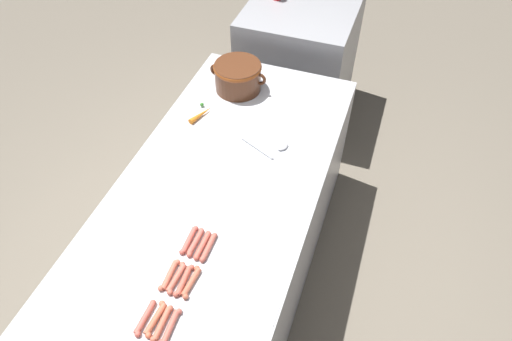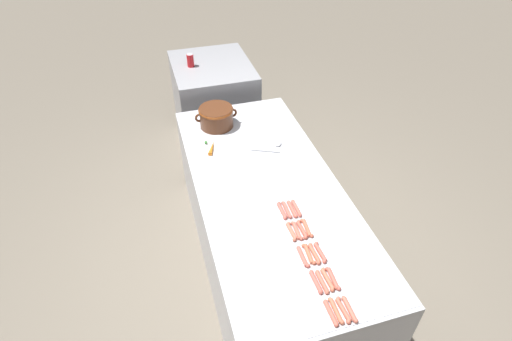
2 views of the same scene
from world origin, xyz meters
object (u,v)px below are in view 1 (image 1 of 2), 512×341
(hot_dog_3, at_px, (170,275))
(hot_dog_13, at_px, (184,281))
(hot_dog_2, at_px, (146,318))
(hot_dog_18, at_px, (191,282))
(hot_dog_4, at_px, (189,240))
(hot_dog_17, at_px, (170,327))
(hot_dog_7, at_px, (155,319))
(bean_pot, at_px, (238,75))
(serving_spoon, at_px, (274,147))
(hot_dog_19, at_px, (209,247))
(hot_dog_9, at_px, (195,242))
(hot_dog_12, at_px, (162,324))
(carrot, at_px, (201,114))
(hot_dog_14, at_px, (202,245))
(back_cabinet, at_px, (299,61))
(hot_dog_8, at_px, (176,278))

(hot_dog_3, height_order, hot_dog_13, same)
(hot_dog_2, relative_size, hot_dog_18, 1.00)
(hot_dog_4, height_order, hot_dog_18, same)
(hot_dog_13, xyz_separation_m, hot_dog_17, (0.04, -0.19, 0.00))
(hot_dog_7, height_order, bean_pot, bean_pot)
(hot_dog_3, xyz_separation_m, serving_spoon, (0.17, 0.85, -0.00))
(hot_dog_4, relative_size, hot_dog_18, 1.00)
(hot_dog_2, xyz_separation_m, hot_dog_19, (0.10, 0.37, 0.00))
(hot_dog_2, bearing_deg, bean_pot, 97.13)
(hot_dog_9, xyz_separation_m, hot_dog_12, (0.03, -0.37, 0.00))
(hot_dog_9, xyz_separation_m, carrot, (-0.32, 0.78, 0.00))
(hot_dog_9, bearing_deg, hot_dog_14, -6.45)
(hot_dog_12, distance_m, carrot, 1.21)
(back_cabinet, relative_size, bean_pot, 2.71)
(hot_dog_2, distance_m, hot_dog_19, 0.38)
(hot_dog_2, height_order, bean_pot, bean_pot)
(hot_dog_4, distance_m, hot_dog_17, 0.39)
(hot_dog_18, bearing_deg, hot_dog_13, -173.95)
(hot_dog_12, distance_m, hot_dog_18, 0.20)
(hot_dog_2, relative_size, hot_dog_14, 1.00)
(back_cabinet, xyz_separation_m, hot_dog_9, (0.07, -2.00, 0.37))
(hot_dog_14, relative_size, hot_dog_18, 1.00)
(hot_dog_19, bearing_deg, hot_dog_3, -119.07)
(hot_dog_12, height_order, bean_pot, bean_pot)
(back_cabinet, xyz_separation_m, hot_dog_18, (0.13, -2.18, 0.37))
(hot_dog_8, bearing_deg, hot_dog_9, 89.50)
(back_cabinet, distance_m, hot_dog_4, 2.03)
(hot_dog_18, bearing_deg, carrot, 111.89)
(back_cabinet, distance_m, hot_dog_7, 2.39)
(hot_dog_8, height_order, hot_dog_18, same)
(back_cabinet, height_order, hot_dog_3, back_cabinet)
(hot_dog_14, distance_m, carrot, 0.86)
(hot_dog_9, height_order, hot_dog_12, same)
(bean_pot, bearing_deg, carrot, -109.25)
(hot_dog_2, relative_size, carrot, 0.88)
(hot_dog_8, height_order, hot_dog_17, same)
(serving_spoon, xyz_separation_m, carrot, (-0.46, 0.11, 0.01))
(hot_dog_3, bearing_deg, hot_dog_4, 89.25)
(hot_dog_18, xyz_separation_m, serving_spoon, (0.07, 0.85, -0.00))
(hot_dog_4, distance_m, hot_dog_18, 0.20)
(back_cabinet, bearing_deg, hot_dog_4, -88.87)
(serving_spoon, bearing_deg, hot_dog_2, -99.41)
(hot_dog_17, bearing_deg, hot_dog_2, -179.35)
(carrot, bearing_deg, hot_dog_12, -72.91)
(carrot, bearing_deg, hot_dog_4, -69.55)
(hot_dog_14, bearing_deg, bean_pot, 103.04)
(hot_dog_14, bearing_deg, hot_dog_18, -80.48)
(hot_dog_2, xyz_separation_m, hot_dog_4, (0.00, 0.38, 0.00))
(back_cabinet, relative_size, hot_dog_19, 6.11)
(hot_dog_3, height_order, hot_dog_8, same)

